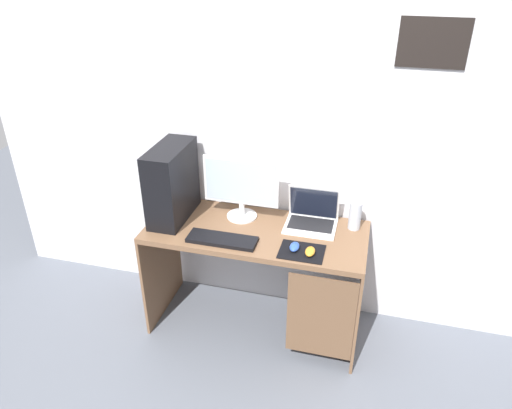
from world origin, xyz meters
name	(u,v)px	position (x,y,z in m)	size (l,w,h in m)	color
ground_plane	(256,323)	(0.00, 0.00, 0.00)	(8.00, 8.00, 0.00)	slate
wall_back	(270,130)	(0.00, 0.33, 1.30)	(4.00, 0.05, 2.60)	silver
desk	(258,253)	(0.02, -0.01, 0.60)	(1.37, 0.58, 0.76)	brown
pc_tower	(172,183)	(-0.56, 0.03, 1.01)	(0.19, 0.44, 0.48)	black
monitor	(241,187)	(-0.13, 0.13, 0.98)	(0.48, 0.20, 0.41)	white
laptop	(312,218)	(0.32, 0.15, 0.82)	(0.32, 0.25, 0.25)	white
speaker	(355,216)	(0.59, 0.17, 0.86)	(0.07, 0.07, 0.18)	#B7BCC6
keyboard	(222,240)	(-0.16, -0.18, 0.78)	(0.42, 0.14, 0.02)	black
mousepad	(302,252)	(0.32, -0.17, 0.77)	(0.26, 0.20, 0.01)	black
mouse_left	(295,247)	(0.27, -0.16, 0.79)	(0.06, 0.10, 0.03)	#2D51B2
mouse_right	(310,251)	(0.37, -0.18, 0.79)	(0.06, 0.10, 0.03)	orange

